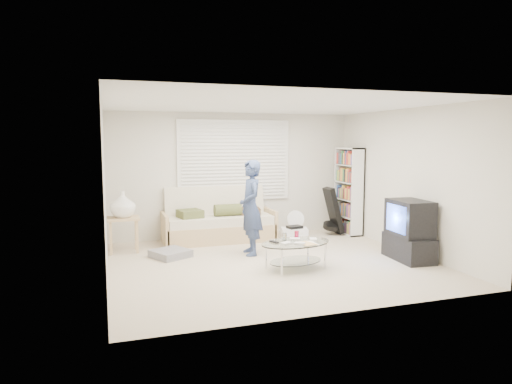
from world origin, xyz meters
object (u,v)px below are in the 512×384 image
object	(u,v)px
tv_unit	(409,231)
coffee_table	(296,247)
bookshelf	(348,191)
futon_sofa	(219,223)

from	to	relation	value
tv_unit	coffee_table	xyz separation A→B (m)	(-1.97, 0.07, -0.14)
tv_unit	bookshelf	bearing A→B (deg)	86.76
futon_sofa	bookshelf	world-z (taller)	bookshelf
futon_sofa	bookshelf	bearing A→B (deg)	-3.73
futon_sofa	tv_unit	size ratio (longest dim) A/B	2.18
futon_sofa	bookshelf	distance (m)	2.81
bookshelf	tv_unit	size ratio (longest dim) A/B	1.83
tv_unit	coffee_table	size ratio (longest dim) A/B	0.79
futon_sofa	bookshelf	xyz separation A→B (m)	(2.75, -0.18, 0.56)
futon_sofa	coffee_table	distance (m)	2.41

